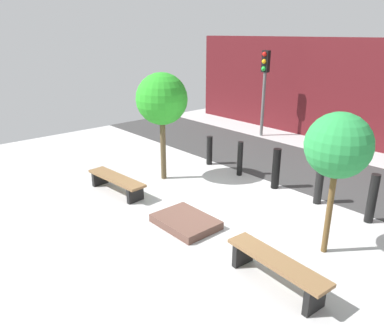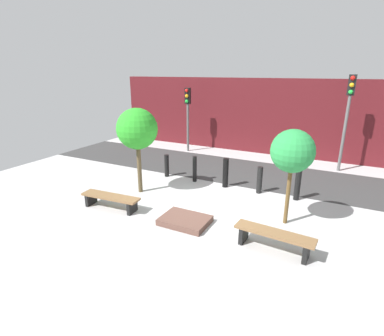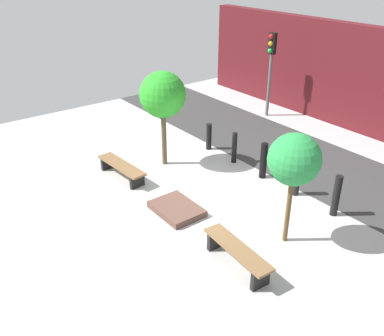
# 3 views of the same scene
# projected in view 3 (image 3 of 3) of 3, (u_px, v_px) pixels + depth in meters

# --- Properties ---
(ground_plane) EXTENTS (18.00, 18.00, 0.00)m
(ground_plane) POSITION_uv_depth(u_px,v_px,m) (206.00, 200.00, 11.34)
(ground_plane) COLOR #AEAEAE
(road_strip) EXTENTS (18.00, 3.33, 0.01)m
(road_strip) POSITION_uv_depth(u_px,v_px,m) (305.00, 159.00, 13.50)
(road_strip) COLOR #363636
(road_strip) RESTS_ON ground
(building_facade) EXTENTS (16.20, 0.50, 3.66)m
(building_facade) POSITION_uv_depth(u_px,v_px,m) (378.00, 84.00, 14.52)
(building_facade) COLOR #511419
(building_facade) RESTS_ON ground
(bench_left) EXTENTS (1.91, 0.58, 0.42)m
(bench_left) POSITION_uv_depth(u_px,v_px,m) (122.00, 168.00, 12.32)
(bench_left) COLOR black
(bench_left) RESTS_ON ground
(bench_right) EXTENTS (1.87, 0.56, 0.48)m
(bench_right) POSITION_uv_depth(u_px,v_px,m) (237.00, 253.00, 8.83)
(bench_right) COLOR black
(bench_right) RESTS_ON ground
(planter_bed) EXTENTS (1.30, 0.96, 0.17)m
(planter_bed) POSITION_uv_depth(u_px,v_px,m) (177.00, 209.00, 10.79)
(planter_bed) COLOR brown
(planter_bed) RESTS_ON ground
(tree_behind_left_bench) EXTENTS (1.35, 1.35, 2.88)m
(tree_behind_left_bench) POSITION_uv_depth(u_px,v_px,m) (163.00, 95.00, 12.26)
(tree_behind_left_bench) COLOR brown
(tree_behind_left_bench) RESTS_ON ground
(tree_behind_right_bench) EXTENTS (1.13, 1.13, 2.62)m
(tree_behind_right_bench) POSITION_uv_depth(u_px,v_px,m) (294.00, 160.00, 8.85)
(tree_behind_right_bench) COLOR brown
(tree_behind_right_bench) RESTS_ON ground
(bollard_far_left) EXTENTS (0.18, 0.18, 0.88)m
(bollard_far_left) POSITION_uv_depth(u_px,v_px,m) (209.00, 137.00, 14.02)
(bollard_far_left) COLOR black
(bollard_far_left) RESTS_ON ground
(bollard_left) EXTENTS (0.16, 0.16, 0.98)m
(bollard_left) POSITION_uv_depth(u_px,v_px,m) (234.00, 148.00, 13.12)
(bollard_left) COLOR black
(bollard_left) RESTS_ON ground
(bollard_center) EXTENTS (0.20, 0.20, 1.06)m
(bollard_center) POSITION_uv_depth(u_px,v_px,m) (263.00, 161.00, 12.23)
(bollard_center) COLOR black
(bollard_center) RESTS_ON ground
(bollard_right) EXTENTS (0.18, 0.18, 0.93)m
(bollard_right) POSITION_uv_depth(u_px,v_px,m) (297.00, 179.00, 11.38)
(bollard_right) COLOR black
(bollard_right) RESTS_ON ground
(bollard_far_right) EXTENTS (0.19, 0.19, 1.09)m
(bollard_far_right) POSITION_uv_depth(u_px,v_px,m) (336.00, 196.00, 10.47)
(bollard_far_right) COLOR black
(bollard_far_right) RESTS_ON ground
(traffic_light_west) EXTENTS (0.28, 0.27, 3.20)m
(traffic_light_west) POSITION_uv_depth(u_px,v_px,m) (271.00, 59.00, 16.06)
(traffic_light_west) COLOR #5A5A5A
(traffic_light_west) RESTS_ON ground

